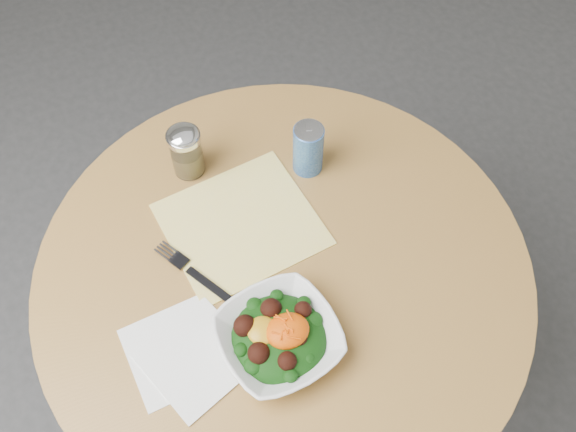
# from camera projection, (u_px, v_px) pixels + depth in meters

# --- Properties ---
(ground) EXTENTS (6.00, 6.00, 0.00)m
(ground) POSITION_uv_depth(u_px,v_px,m) (285.00, 393.00, 1.79)
(ground) COLOR #323234
(ground) RESTS_ON ground
(table) EXTENTS (0.90, 0.90, 0.75)m
(table) POSITION_uv_depth(u_px,v_px,m) (284.00, 311.00, 1.32)
(table) COLOR black
(table) RESTS_ON ground
(cloth_napkin) EXTENTS (0.29, 0.27, 0.00)m
(cloth_napkin) POSITION_uv_depth(u_px,v_px,m) (241.00, 224.00, 1.20)
(cloth_napkin) COLOR #E1BC0B
(cloth_napkin) RESTS_ON table
(paper_napkins) EXTENTS (0.21, 0.21, 0.00)m
(paper_napkins) POSITION_uv_depth(u_px,v_px,m) (187.00, 354.00, 1.06)
(paper_napkins) COLOR white
(paper_napkins) RESTS_ON table
(salad_bowl) EXTENTS (0.22, 0.22, 0.07)m
(salad_bowl) POSITION_uv_depth(u_px,v_px,m) (279.00, 337.00, 1.05)
(salad_bowl) COLOR white
(salad_bowl) RESTS_ON table
(fork) EXTENTS (0.11, 0.19, 0.00)m
(fork) POSITION_uv_depth(u_px,v_px,m) (197.00, 275.00, 1.14)
(fork) COLOR black
(fork) RESTS_ON table
(spice_shaker) EXTENTS (0.07, 0.07, 0.12)m
(spice_shaker) POSITION_uv_depth(u_px,v_px,m) (186.00, 151.00, 1.22)
(spice_shaker) COLOR silver
(spice_shaker) RESTS_ON table
(beverage_can) EXTENTS (0.06, 0.06, 0.11)m
(beverage_can) POSITION_uv_depth(u_px,v_px,m) (308.00, 149.00, 1.23)
(beverage_can) COLOR #0D3598
(beverage_can) RESTS_ON table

